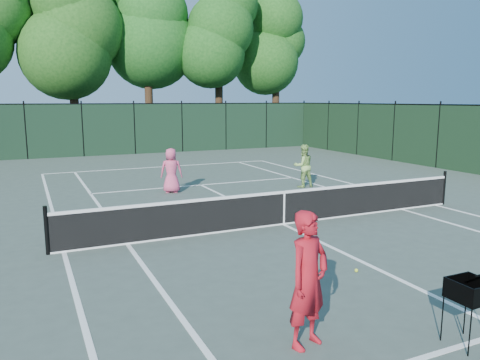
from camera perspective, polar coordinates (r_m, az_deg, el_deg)
name	(u,v)px	position (r m, az deg, el deg)	size (l,w,h in m)	color
ground	(284,224)	(12.51, 5.33, -5.42)	(90.00, 90.00, 0.00)	#414F46
sideline_doubles_left	(64,252)	(10.94, -20.68, -8.24)	(0.10, 23.77, 0.01)	white
sideline_doubles_right	(435,205)	(15.91, 22.72, -2.84)	(0.10, 23.77, 0.01)	white
sideline_singles_left	(127,244)	(11.10, -13.56, -7.61)	(0.10, 23.77, 0.01)	white
sideline_singles_right	(402,209)	(14.95, 19.15, -3.39)	(0.10, 23.77, 0.01)	white
baseline_far	(163,167)	(23.36, -9.42, 1.61)	(10.97, 0.10, 0.01)	white
service_line_far	(201,185)	(18.19, -4.80, -0.60)	(8.23, 0.10, 0.01)	white
center_service_line	(284,224)	(12.51, 5.33, -5.40)	(0.10, 12.80, 0.01)	white
tennis_net	(284,207)	(12.39, 5.37, -3.29)	(11.69, 0.09, 1.06)	black
fence_far	(135,129)	(29.12, -12.73, 6.06)	(24.00, 0.05, 3.00)	black
tree_2	(70,28)	(32.68, -20.02, 17.05)	(6.00, 6.00, 12.40)	black
tree_3	(146,14)	(34.19, -11.37, 19.25)	(7.00, 7.00, 14.45)	black
tree_4	(218,30)	(34.94, -2.64, 17.79)	(6.20, 6.20, 12.97)	black
tree_5	(276,41)	(37.48, 4.47, 16.55)	(5.80, 5.80, 12.23)	black
coach	(308,279)	(6.37, 8.34, -11.90)	(0.86, 0.84, 1.85)	#A8131F
player_pink	(171,170)	(16.72, -8.37, 1.16)	(0.90, 0.74, 1.59)	#CE4871
player_green	(303,166)	(17.76, 7.72, 1.72)	(0.83, 0.67, 1.61)	#8DBB5D
ball_hopper	(470,290)	(7.06, 26.25, -11.98)	(0.48, 0.48, 0.92)	black
loose_ball_midcourt	(356,270)	(9.41, 14.00, -10.64)	(0.07, 0.07, 0.07)	#CCE72F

